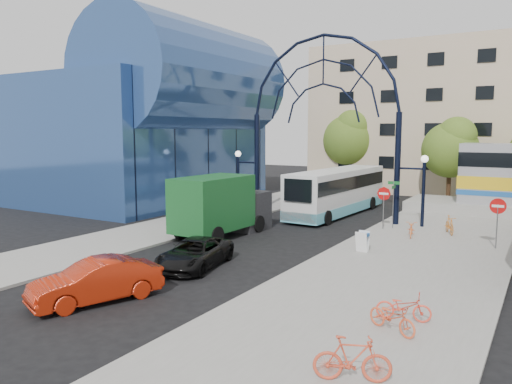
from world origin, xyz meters
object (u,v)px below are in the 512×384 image
Objects in this scene: red_sedan at (96,281)px; sandwich_board at (363,239)px; bike_far_a at (392,317)px; street_name_sign at (393,194)px; bike_far_c at (404,307)px; city_bus at (337,191)px; bike_near_b at (450,225)px; gateway_arch at (323,89)px; tree_north_a at (452,147)px; bike_near_a at (411,228)px; stop_sign at (384,197)px; tree_north_b at (350,137)px; bike_far_b at (352,359)px; do_not_enter_sign at (498,211)px; green_truck at (222,206)px; black_suv at (195,253)px.

sandwich_board is at bearing 84.01° from red_sedan.
red_sedan is at bearing 129.55° from bike_far_a.
bike_far_c is (4.33, -14.39, -1.58)m from street_name_sign.
street_name_sign is 6.17m from city_bus.
bike_far_a is at bearing -108.82° from bike_near_b.
gateway_arch reaches higher than tree_north_a.
tree_north_a is 4.19× the size of bike_near_a.
tree_north_b is at bearing 115.83° from stop_sign.
city_bus reaches higher than stop_sign.
gateway_arch reaches higher than city_bus.
street_name_sign is 0.24× the size of city_bus.
bike_far_b is (4.28, -18.77, -1.47)m from street_name_sign.
bike_far_b is (3.36, -32.10, -3.94)m from tree_north_a.
street_name_sign is at bearing -33.54° from city_bus.
gateway_arch is 1.17× the size of city_bus.
do_not_enter_sign is 1.46× the size of bike_near_b.
street_name_sign is at bearing 94.45° from red_sedan.
bike_far_b reaches higher than bike_near_b.
green_truck is at bearing 79.25° from bike_far_a.
bike_far_b is at bearing -69.69° from tree_north_b.
city_bus is (-4.95, 3.65, -0.48)m from street_name_sign.
sandwich_board is at bearing -55.09° from gateway_arch.
green_truck is (1.30, -23.81, -3.57)m from tree_north_b.
black_suv is at bearing 67.63° from bike_far_c.
green_truck is 4.16× the size of bike_far_c.
bike_near_b is at bearing -1.40° from street_name_sign.
street_name_sign reaches higher than bike_far_a.
bike_near_a is (10.62, -19.19, -4.71)m from tree_north_b.
sandwich_board is at bearing 0.96° from green_truck.
do_not_enter_sign is at bearing -22.60° from bike_near_a.
bike_near_a is (6.58, 10.71, -0.06)m from black_suv.
bike_near_a is 0.93× the size of bike_far_b.
bike_near_a is 17.13m from bike_far_b.
green_truck is (-8.18, 0.14, 0.95)m from sandwich_board.
street_name_sign is 16.10m from bike_far_a.
tree_north_a is at bearing 32.51° from bike_far_a.
do_not_enter_sign reaches higher than bike_far_a.
tree_north_b reaches higher than bike_far_a.
tree_north_a is (0.92, 13.33, 2.48)m from street_name_sign.
tree_north_a is 1.56× the size of black_suv.
tree_north_b is 34.76m from bike_far_c.
bike_near_a is (1.54, -1.86, -1.57)m from street_name_sign.
stop_sign reaches higher than bike_far_c.
sandwich_board is 8.06m from black_suv.
bike_far_c is at bearing -22.17° from black_suv.
do_not_enter_sign is (6.20, -2.00, -0.02)m from stop_sign.
black_suv reaches higher than bike_near_a.
city_bus is 1.71× the size of green_truck.
do_not_enter_sign reaches higher than bike_near_b.
tree_north_b is at bearing 109.69° from city_bus.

